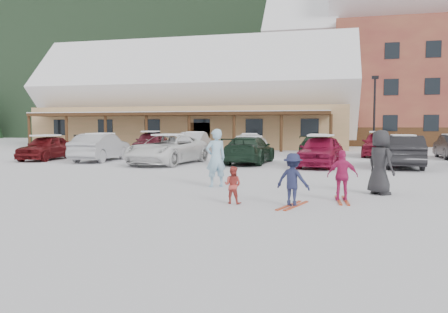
% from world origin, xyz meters
% --- Properties ---
extents(ground, '(160.00, 160.00, 0.00)m').
position_xyz_m(ground, '(0.00, 0.00, 0.00)').
color(ground, silver).
rests_on(ground, ground).
extents(forested_hillside, '(300.00, 70.00, 38.00)m').
position_xyz_m(forested_hillside, '(0.00, 85.00, 19.00)').
color(forested_hillside, black).
rests_on(forested_hillside, ground).
extents(day_lodge, '(29.12, 12.50, 10.38)m').
position_xyz_m(day_lodge, '(-9.00, 27.96, 3.94)').
color(day_lodge, tan).
rests_on(day_lodge, ground).
extents(alpine_hotel, '(31.48, 14.01, 21.48)m').
position_xyz_m(alpine_hotel, '(14.27, 38.00, 8.63)').
color(alpine_hotel, maroon).
rests_on(alpine_hotel, ground).
extents(lamp_post, '(0.50, 0.25, 5.71)m').
position_xyz_m(lamp_post, '(6.80, 23.05, 3.25)').
color(lamp_post, black).
rests_on(lamp_post, ground).
extents(conifer_0, '(4.40, 4.40, 10.20)m').
position_xyz_m(conifer_0, '(-26.00, 30.00, 5.69)').
color(conifer_0, black).
rests_on(conifer_0, ground).
extents(conifer_2, '(5.28, 5.28, 12.24)m').
position_xyz_m(conifer_2, '(-30.00, 42.00, 6.83)').
color(conifer_2, black).
rests_on(conifer_2, ground).
extents(conifer_3, '(3.96, 3.96, 9.18)m').
position_xyz_m(conifer_3, '(6.00, 44.00, 5.12)').
color(conifer_3, black).
rests_on(conifer_3, ground).
extents(adult_skier, '(0.80, 0.76, 1.84)m').
position_xyz_m(adult_skier, '(-0.07, 1.43, 0.92)').
color(adult_skier, '#96C3DC').
rests_on(adult_skier, ground).
extents(toddler_red, '(0.50, 0.42, 0.93)m').
position_xyz_m(toddler_red, '(1.09, -1.38, 0.46)').
color(toddler_red, '#BE4139').
rests_on(toddler_red, ground).
extents(child_navy, '(0.93, 0.71, 1.28)m').
position_xyz_m(child_navy, '(2.56, -1.38, 0.64)').
color(child_navy, '#1F2447').
rests_on(child_navy, ground).
extents(skis_child_navy, '(0.63, 1.39, 0.03)m').
position_xyz_m(skis_child_navy, '(2.56, -1.38, 0.01)').
color(skis_child_navy, '#AB3718').
rests_on(skis_child_navy, ground).
extents(child_magenta, '(0.79, 0.37, 1.31)m').
position_xyz_m(child_magenta, '(3.74, -0.35, 0.66)').
color(child_magenta, '#C32465').
rests_on(child_magenta, ground).
extents(skis_child_magenta, '(0.29, 1.41, 0.03)m').
position_xyz_m(skis_child_magenta, '(3.74, -0.35, 0.01)').
color(skis_child_magenta, '#AB3718').
rests_on(skis_child_magenta, ground).
extents(bystander_dark, '(0.99, 1.06, 1.82)m').
position_xyz_m(bystander_dark, '(4.81, 1.02, 0.91)').
color(bystander_dark, '#272629').
rests_on(bystander_dark, ground).
extents(parked_car_0, '(1.98, 4.24, 1.40)m').
position_xyz_m(parked_car_0, '(-12.21, 9.90, 0.70)').
color(parked_car_0, maroon).
rests_on(parked_car_0, ground).
extents(parked_car_1, '(1.88, 4.69, 1.52)m').
position_xyz_m(parked_car_1, '(-8.79, 9.92, 0.76)').
color(parked_car_1, '#A9AAAF').
rests_on(parked_car_1, ground).
extents(parked_car_2, '(3.24, 5.69, 1.50)m').
position_xyz_m(parked_car_2, '(-4.51, 8.94, 0.75)').
color(parked_car_2, white).
rests_on(parked_car_2, ground).
extents(parked_car_3, '(2.23, 4.92, 1.40)m').
position_xyz_m(parked_car_3, '(-0.53, 10.20, 0.70)').
color(parked_car_3, '#193022').
rests_on(parked_car_3, ground).
extents(parked_car_4, '(2.45, 4.62, 1.50)m').
position_xyz_m(parked_car_4, '(3.06, 9.19, 0.75)').
color(parked_car_4, '#A0163F').
rests_on(parked_car_4, ground).
extents(parked_car_5, '(1.90, 4.64, 1.50)m').
position_xyz_m(parked_car_5, '(6.78, 9.77, 0.75)').
color(parked_car_5, black).
rests_on(parked_car_5, ground).
extents(parked_car_7, '(2.17, 4.88, 1.39)m').
position_xyz_m(parked_car_7, '(-12.76, 17.33, 0.70)').
color(parked_car_7, gray).
rests_on(parked_car_7, ground).
extents(parked_car_8, '(2.58, 4.82, 1.56)m').
position_xyz_m(parked_car_8, '(-8.65, 16.59, 0.78)').
color(parked_car_8, maroon).
rests_on(parked_car_8, ground).
extents(parked_car_9, '(2.02, 4.71, 1.51)m').
position_xyz_m(parked_car_9, '(-5.70, 17.60, 0.76)').
color(parked_car_9, '#B8B9BE').
rests_on(parked_car_9, ground).
extents(parked_car_10, '(3.14, 5.41, 1.42)m').
position_xyz_m(parked_car_10, '(-1.65, 16.62, 0.71)').
color(parked_car_10, white).
rests_on(parked_car_10, ground).
extents(parked_car_11, '(2.40, 4.95, 1.39)m').
position_xyz_m(parked_car_11, '(2.77, 16.94, 0.69)').
color(parked_car_11, '#19301F').
rests_on(parked_car_11, ground).
extents(parked_car_12, '(2.49, 4.83, 1.57)m').
position_xyz_m(parked_car_12, '(6.49, 17.11, 0.79)').
color(parked_car_12, maroon).
rests_on(parked_car_12, ground).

